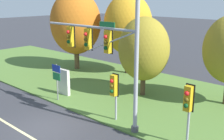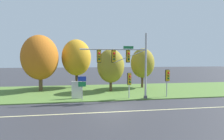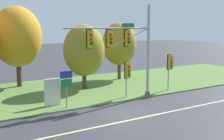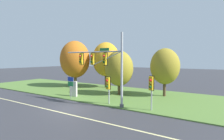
# 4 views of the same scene
# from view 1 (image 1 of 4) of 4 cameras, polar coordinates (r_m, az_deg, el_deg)

# --- Properties ---
(ground_plane) EXTENTS (160.00, 160.00, 0.00)m
(ground_plane) POSITION_cam_1_polar(r_m,az_deg,el_deg) (16.58, -13.48, -11.21)
(ground_plane) COLOR #333338
(lane_stripe) EXTENTS (36.00, 0.16, 0.01)m
(lane_stripe) POSITION_cam_1_polar(r_m,az_deg,el_deg) (16.02, -17.09, -12.42)
(lane_stripe) COLOR beige
(lane_stripe) RESTS_ON ground
(grass_verge) EXTENTS (48.00, 11.50, 0.10)m
(grass_verge) POSITION_cam_1_polar(r_m,az_deg,el_deg) (21.84, 4.63, -4.26)
(grass_verge) COLOR #517533
(grass_verge) RESTS_ON ground
(traffic_signal_mast) EXTENTS (7.29, 0.49, 7.16)m
(traffic_signal_mast) POSITION_cam_1_polar(r_m,az_deg,el_deg) (15.51, -1.49, 4.22)
(traffic_signal_mast) COLOR #9EA0A5
(traffic_signal_mast) RESTS_ON grass_verge
(pedestrian_signal_near_kerb) EXTENTS (0.46, 0.55, 3.14)m
(pedestrian_signal_near_kerb) POSITION_cam_1_polar(r_m,az_deg,el_deg) (13.57, 15.22, -6.35)
(pedestrian_signal_near_kerb) COLOR #9EA0A5
(pedestrian_signal_near_kerb) RESTS_ON grass_verge
(pedestrian_signal_further_along) EXTENTS (0.46, 0.55, 2.83)m
(pedestrian_signal_further_along) POSITION_cam_1_polar(r_m,az_deg,el_deg) (15.96, 0.42, -3.64)
(pedestrian_signal_further_along) COLOR #9EA0A5
(pedestrian_signal_further_along) RESTS_ON grass_verge
(route_sign_post) EXTENTS (0.86, 0.08, 2.58)m
(route_sign_post) POSITION_cam_1_polar(r_m,az_deg,el_deg) (19.61, -11.19, -1.29)
(route_sign_post) COLOR slate
(route_sign_post) RESTS_ON grass_verge
(tree_nearest_road) EXTENTS (4.91, 4.91, 7.65)m
(tree_nearest_road) POSITION_cam_1_polar(r_m,az_deg,el_deg) (27.77, -7.39, 9.50)
(tree_nearest_road) COLOR brown
(tree_nearest_road) RESTS_ON grass_verge
(tree_left_of_mast) EXTENTS (4.42, 4.42, 7.36)m
(tree_left_of_mast) POSITION_cam_1_polar(r_m,az_deg,el_deg) (25.92, 3.26, 9.25)
(tree_left_of_mast) COLOR #423021
(tree_left_of_mast) RESTS_ON grass_verge
(tree_behind_signpost) EXTENTS (3.65, 3.65, 5.72)m
(tree_behind_signpost) POSITION_cam_1_polar(r_m,az_deg,el_deg) (20.06, 6.49, 4.26)
(tree_behind_signpost) COLOR #4C3823
(tree_behind_signpost) RESTS_ON grass_verge
(info_kiosk) EXTENTS (1.10, 0.24, 1.90)m
(info_kiosk) POSITION_cam_1_polar(r_m,az_deg,el_deg) (20.92, -9.75, -2.43)
(info_kiosk) COLOR beige
(info_kiosk) RESTS_ON grass_verge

